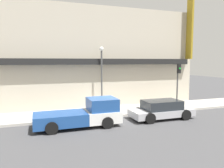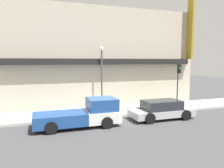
{
  "view_description": "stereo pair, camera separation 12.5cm",
  "coord_description": "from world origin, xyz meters",
  "px_view_note": "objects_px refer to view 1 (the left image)",
  "views": [
    {
      "loc": [
        -4.8,
        -14.92,
        4.17
      ],
      "look_at": [
        0.87,
        1.33,
        2.37
      ],
      "focal_mm": 35.0,
      "sensor_mm": 36.0,
      "label": 1
    },
    {
      "loc": [
        -4.68,
        -14.96,
        4.17
      ],
      "look_at": [
        0.87,
        1.33,
        2.37
      ],
      "focal_mm": 35.0,
      "sensor_mm": 36.0,
      "label": 2
    }
  ],
  "objects_px": {
    "pickup_truck": "(84,114)",
    "traffic_light": "(178,78)",
    "street_lamp": "(102,70)",
    "parked_car": "(162,109)",
    "fire_hydrant": "(149,107)"
  },
  "relations": [
    {
      "from": "fire_hydrant",
      "to": "street_lamp",
      "type": "height_order",
      "value": "street_lamp"
    },
    {
      "from": "parked_car",
      "to": "traffic_light",
      "type": "height_order",
      "value": "traffic_light"
    },
    {
      "from": "traffic_light",
      "to": "parked_car",
      "type": "bearing_deg",
      "value": -144.75
    },
    {
      "from": "pickup_truck",
      "to": "parked_car",
      "type": "relative_size",
      "value": 1.17
    },
    {
      "from": "parked_car",
      "to": "traffic_light",
      "type": "relative_size",
      "value": 1.22
    },
    {
      "from": "parked_car",
      "to": "street_lamp",
      "type": "bearing_deg",
      "value": 128.84
    },
    {
      "from": "pickup_truck",
      "to": "street_lamp",
      "type": "bearing_deg",
      "value": 59.96
    },
    {
      "from": "parked_car",
      "to": "traffic_light",
      "type": "distance_m",
      "value": 4.0
    },
    {
      "from": "traffic_light",
      "to": "street_lamp",
      "type": "bearing_deg",
      "value": 162.28
    },
    {
      "from": "fire_hydrant",
      "to": "pickup_truck",
      "type": "bearing_deg",
      "value": -160.9
    },
    {
      "from": "parked_car",
      "to": "street_lamp",
      "type": "height_order",
      "value": "street_lamp"
    },
    {
      "from": "pickup_truck",
      "to": "traffic_light",
      "type": "distance_m",
      "value": 8.96
    },
    {
      "from": "street_lamp",
      "to": "pickup_truck",
      "type": "bearing_deg",
      "value": -121.15
    },
    {
      "from": "street_lamp",
      "to": "parked_car",
      "type": "bearing_deg",
      "value": -49.37
    },
    {
      "from": "pickup_truck",
      "to": "street_lamp",
      "type": "distance_m",
      "value": 5.31
    }
  ]
}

